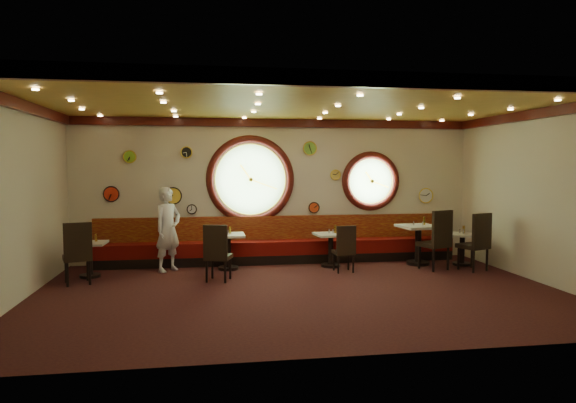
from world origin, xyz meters
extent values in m
cube|color=black|center=(0.00, 0.00, 0.00)|extent=(9.00, 6.00, 0.00)
cube|color=gold|center=(0.00, 0.00, 3.20)|extent=(9.00, 6.00, 0.02)
cube|color=beige|center=(0.00, 3.00, 1.60)|extent=(9.00, 0.02, 3.20)
cube|color=beige|center=(0.00, -3.00, 1.60)|extent=(9.00, 0.02, 3.20)
cube|color=beige|center=(-4.50, 0.00, 1.60)|extent=(0.02, 6.00, 3.20)
cube|color=beige|center=(4.50, 0.00, 1.60)|extent=(0.02, 6.00, 3.20)
cube|color=#3E0E0B|center=(0.00, 2.95, 3.11)|extent=(9.00, 0.10, 0.18)
cube|color=#3E0E0B|center=(0.00, -2.95, 3.11)|extent=(9.00, 0.10, 0.18)
cube|color=#3E0E0B|center=(-4.45, 0.00, 3.11)|extent=(0.10, 6.00, 0.18)
cube|color=#3E0E0B|center=(4.45, 0.00, 3.11)|extent=(0.10, 6.00, 0.18)
cube|color=black|center=(0.00, 2.72, 0.10)|extent=(8.00, 0.55, 0.20)
cube|color=#590907|center=(0.00, 2.72, 0.35)|extent=(8.00, 0.55, 0.30)
cube|color=#64070A|center=(0.00, 2.94, 0.75)|extent=(8.00, 0.10, 0.55)
cylinder|color=#85C073|center=(-0.60, 3.00, 1.85)|extent=(1.66, 0.02, 1.66)
torus|color=#3E0E0B|center=(-0.60, 2.98, 1.85)|extent=(1.98, 0.18, 1.98)
torus|color=yellow|center=(-0.60, 2.95, 1.85)|extent=(1.61, 0.03, 1.61)
cylinder|color=#85C073|center=(2.20, 3.00, 1.80)|extent=(1.10, 0.02, 1.10)
torus|color=#3E0E0B|center=(2.20, 2.98, 1.80)|extent=(1.38, 0.18, 1.38)
torus|color=yellow|center=(2.20, 2.95, 1.80)|extent=(1.09, 0.03, 1.09)
cylinder|color=#71B338|center=(0.75, 2.96, 2.55)|extent=(0.30, 0.03, 0.30)
cylinder|color=red|center=(-3.60, 2.96, 1.55)|extent=(0.32, 0.03, 0.32)
cylinder|color=silver|center=(3.55, 2.96, 1.45)|extent=(0.34, 0.03, 0.34)
cylinder|color=#EC4C1B|center=(0.85, 2.96, 1.20)|extent=(0.24, 0.03, 0.24)
cylinder|color=gold|center=(1.35, 2.96, 1.95)|extent=(0.22, 0.03, 0.22)
cylinder|color=black|center=(-2.00, 2.96, 2.45)|extent=(0.24, 0.03, 0.24)
cylinder|color=yellow|center=(-2.30, 2.96, 1.50)|extent=(0.36, 0.03, 0.36)
cylinder|color=#87C727|center=(-3.20, 2.96, 2.35)|extent=(0.26, 0.03, 0.26)
cylinder|color=white|center=(-1.90, 2.96, 1.20)|extent=(0.20, 0.03, 0.20)
cylinder|color=black|center=(-3.83, 1.80, 0.03)|extent=(0.39, 0.39, 0.05)
cylinder|color=black|center=(-3.83, 1.80, 0.34)|extent=(0.11, 0.11, 0.62)
cube|color=silver|center=(-3.83, 1.80, 0.66)|extent=(0.64, 0.64, 0.04)
cylinder|color=black|center=(-1.14, 2.13, 0.03)|extent=(0.42, 0.42, 0.06)
cylinder|color=black|center=(-1.14, 2.13, 0.37)|extent=(0.12, 0.12, 0.68)
cube|color=silver|center=(-1.14, 2.13, 0.72)|extent=(0.68, 0.68, 0.05)
cylinder|color=black|center=(1.04, 2.09, 0.03)|extent=(0.41, 0.41, 0.06)
cylinder|color=black|center=(1.04, 2.09, 0.35)|extent=(0.11, 0.11, 0.65)
cube|color=silver|center=(1.04, 2.09, 0.69)|extent=(0.71, 0.71, 0.05)
cylinder|color=black|center=(2.98, 2.02, 0.03)|extent=(0.49, 0.49, 0.07)
cylinder|color=black|center=(2.98, 2.02, 0.43)|extent=(0.13, 0.13, 0.78)
cube|color=silver|center=(2.98, 2.02, 0.84)|extent=(0.86, 0.86, 0.06)
cylinder|color=black|center=(3.90, 1.82, 0.03)|extent=(0.39, 0.39, 0.05)
cylinder|color=black|center=(3.90, 1.82, 0.34)|extent=(0.11, 0.11, 0.63)
cube|color=silver|center=(3.90, 1.82, 0.67)|extent=(0.83, 0.83, 0.04)
cube|color=black|center=(-3.92, 1.25, 0.48)|extent=(0.60, 0.60, 0.08)
cube|color=black|center=(-3.85, 1.05, 0.83)|extent=(0.47, 0.21, 0.62)
cube|color=black|center=(-1.36, 1.10, 0.45)|extent=(0.56, 0.56, 0.08)
cube|color=black|center=(-1.42, 0.91, 0.78)|extent=(0.45, 0.19, 0.59)
cube|color=black|center=(1.17, 1.54, 0.40)|extent=(0.42, 0.42, 0.07)
cube|color=black|center=(1.18, 1.36, 0.70)|extent=(0.40, 0.07, 0.52)
cube|color=black|center=(3.09, 1.47, 0.52)|extent=(0.67, 0.67, 0.09)
cube|color=black|center=(3.17, 1.26, 0.91)|extent=(0.51, 0.25, 0.68)
cube|color=black|center=(3.85, 1.27, 0.50)|extent=(0.64, 0.64, 0.09)
cube|color=black|center=(3.92, 1.06, 0.87)|extent=(0.49, 0.23, 0.65)
cylinder|color=silver|center=(-3.94, 1.80, 0.74)|extent=(0.04, 0.04, 0.11)
cylinder|color=silver|center=(-1.23, 2.21, 0.79)|extent=(0.03, 0.03, 0.09)
cylinder|color=silver|center=(1.00, 2.11, 0.76)|extent=(0.03, 0.03, 0.09)
cylinder|color=silver|center=(2.88, 2.05, 0.91)|extent=(0.03, 0.03, 0.09)
cylinder|color=silver|center=(-3.79, 1.78, 0.74)|extent=(0.04, 0.04, 0.11)
cylinder|color=silver|center=(-1.15, 2.05, 0.79)|extent=(0.03, 0.03, 0.09)
cylinder|color=silver|center=(1.08, 2.07, 0.76)|extent=(0.03, 0.03, 0.09)
cylinder|color=silver|center=(3.05, 1.96, 0.91)|extent=(0.03, 0.03, 0.09)
cylinder|color=gold|center=(-3.71, 1.89, 0.76)|extent=(0.05, 0.05, 0.15)
cylinder|color=gold|center=(-1.10, 2.19, 0.82)|extent=(0.05, 0.05, 0.15)
cylinder|color=gold|center=(1.14, 2.12, 0.80)|extent=(0.05, 0.05, 0.17)
cylinder|color=gold|center=(3.13, 2.08, 0.95)|extent=(0.06, 0.06, 0.18)
cylinder|color=silver|center=(3.88, 1.90, 0.73)|extent=(0.03, 0.03, 0.09)
cylinder|color=#BBBBC0|center=(3.90, 1.78, 0.74)|extent=(0.04, 0.04, 0.10)
cylinder|color=gold|center=(3.95, 1.87, 0.77)|extent=(0.05, 0.05, 0.17)
imported|color=white|center=(-2.36, 2.17, 0.86)|extent=(0.73, 0.74, 1.72)
camera|label=1|loc=(-1.55, -8.50, 2.16)|focal=32.00mm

